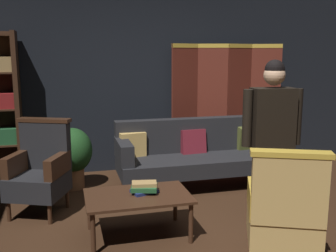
# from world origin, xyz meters

# --- Properties ---
(ground_plane) EXTENTS (10.00, 10.00, 0.00)m
(ground_plane) POSITION_xyz_m (0.00, 0.00, 0.00)
(ground_plane) COLOR #331E11
(back_wall) EXTENTS (7.20, 0.10, 2.80)m
(back_wall) POSITION_xyz_m (0.00, 2.45, 1.40)
(back_wall) COLOR black
(back_wall) RESTS_ON ground_plane
(folding_screen) EXTENTS (1.73, 0.29, 1.90)m
(folding_screen) POSITION_xyz_m (1.28, 2.18, 0.99)
(folding_screen) COLOR #5B2319
(folding_screen) RESTS_ON ground_plane
(velvet_couch) EXTENTS (2.12, 0.78, 0.88)m
(velvet_couch) POSITION_xyz_m (0.55, 1.45, 0.45)
(velvet_couch) COLOR #382114
(velvet_couch) RESTS_ON ground_plane
(coffee_table) EXTENTS (1.00, 0.64, 0.42)m
(coffee_table) POSITION_xyz_m (-0.48, 0.12, 0.37)
(coffee_table) COLOR #382114
(coffee_table) RESTS_ON ground_plane
(armchair_gilt_accent) EXTENTS (0.76, 0.76, 1.04)m
(armchair_gilt_accent) POSITION_xyz_m (0.57, -0.75, 0.49)
(armchair_gilt_accent) COLOR gold
(armchair_gilt_accent) RESTS_ON ground_plane
(armchair_wing_left) EXTENTS (0.76, 0.76, 1.04)m
(armchair_wing_left) POSITION_xyz_m (-1.41, 0.99, 0.49)
(armchair_wing_left) COLOR #382114
(armchair_wing_left) RESTS_ON ground_plane
(standing_figure) EXTENTS (0.59, 0.25, 1.70)m
(standing_figure) POSITION_xyz_m (0.78, -0.12, 1.03)
(standing_figure) COLOR black
(standing_figure) RESTS_ON ground_plane
(potted_plant) EXTENTS (0.51, 0.51, 0.81)m
(potted_plant) POSITION_xyz_m (-1.05, 1.72, 0.47)
(potted_plant) COLOR brown
(potted_plant) RESTS_ON ground_plane
(book_navy_cloth) EXTENTS (0.28, 0.23, 0.03)m
(book_navy_cloth) POSITION_xyz_m (-0.40, 0.17, 0.43)
(book_navy_cloth) COLOR navy
(book_navy_cloth) RESTS_ON coffee_table
(book_green_cloth) EXTENTS (0.29, 0.26, 0.04)m
(book_green_cloth) POSITION_xyz_m (-0.40, 0.17, 0.47)
(book_green_cloth) COLOR #1E4C28
(book_green_cloth) RESTS_ON book_navy_cloth
(book_tan_leather) EXTENTS (0.26, 0.18, 0.04)m
(book_tan_leather) POSITION_xyz_m (-0.40, 0.17, 0.51)
(book_tan_leather) COLOR #9E7A47
(book_tan_leather) RESTS_ON book_green_cloth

